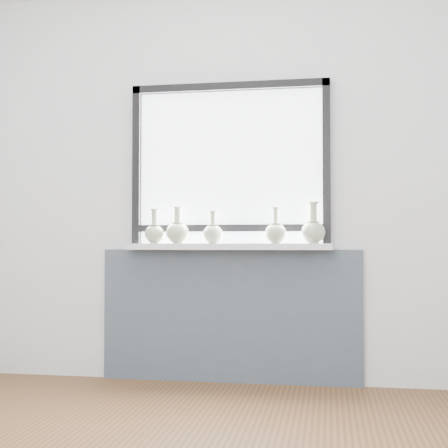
% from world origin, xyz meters
% --- Properties ---
extents(back_wall, '(3.60, 0.02, 2.60)m').
position_xyz_m(back_wall, '(0.00, 1.81, 1.30)').
color(back_wall, silver).
rests_on(back_wall, ground).
extents(apron_panel, '(1.70, 0.03, 0.86)m').
position_xyz_m(apron_panel, '(0.00, 1.78, 0.43)').
color(apron_panel, '#454E5C').
rests_on(apron_panel, ground).
extents(windowsill, '(1.32, 0.18, 0.04)m').
position_xyz_m(windowsill, '(0.00, 1.71, 0.88)').
color(windowsill, silver).
rests_on(windowsill, apron_panel).
extents(window, '(1.30, 0.06, 1.05)m').
position_xyz_m(window, '(0.00, 1.77, 1.44)').
color(window, black).
rests_on(window, windowsill).
extents(vase_a, '(0.13, 0.13, 0.22)m').
position_xyz_m(vase_a, '(-0.48, 1.69, 0.97)').
color(vase_a, '#B4BD9A').
rests_on(vase_a, windowsill).
extents(vase_b, '(0.15, 0.15, 0.24)m').
position_xyz_m(vase_b, '(-0.33, 1.69, 0.98)').
color(vase_b, '#B4BD9A').
rests_on(vase_b, windowsill).
extents(vase_c, '(0.13, 0.13, 0.21)m').
position_xyz_m(vase_c, '(-0.10, 1.70, 0.97)').
color(vase_c, '#B4BD9A').
rests_on(vase_c, windowsill).
extents(vase_d, '(0.14, 0.14, 0.23)m').
position_xyz_m(vase_d, '(0.31, 1.69, 0.97)').
color(vase_d, '#B4BD9A').
rests_on(vase_d, windowsill).
extents(vase_e, '(0.15, 0.15, 0.26)m').
position_xyz_m(vase_e, '(0.54, 1.69, 0.98)').
color(vase_e, '#B4BD9A').
rests_on(vase_e, windowsill).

